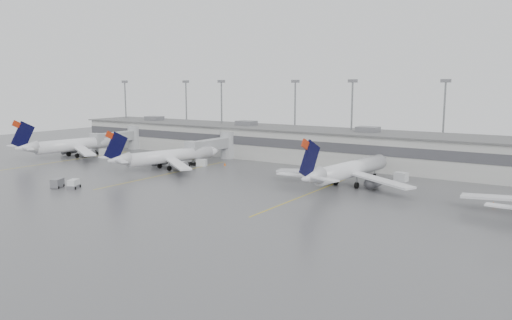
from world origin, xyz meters
The scene contains 19 objects.
ground centered at (0.00, 0.00, 0.00)m, with size 260.00×260.00×0.00m, color #4E4E51.
terminal centered at (-0.01, 57.98, 4.17)m, with size 152.00×17.00×9.45m.
light_masts centered at (0.00, 63.75, 12.03)m, with size 142.40×8.00×20.60m.
jet_bridge_left centered at (-55.50, 45.72, 3.87)m, with size 4.00×17.20×7.00m.
jet_bridge_right centered at (-20.50, 45.72, 3.87)m, with size 4.00×17.20×7.00m.
stand_markings centered at (0.00, 24.00, 0.01)m, with size 105.25×40.00×0.01m.
jet_far_left centered at (-56.41, 29.24, 3.34)m, with size 29.35×33.12×10.76m.
jet_mid_left centered at (-21.94, 28.19, 3.05)m, with size 26.12×29.67×9.80m.
jet_mid_right centered at (20.74, 32.93, 3.27)m, with size 28.79×32.43×10.51m.
baggage_tug centered at (-21.58, 2.79, 0.67)m, with size 2.65×3.13×1.72m.
baggage_cart centered at (-24.78, 1.59, 0.90)m, with size 2.58×3.10×1.74m.
gse_uld_a centered at (-52.21, 35.55, 0.85)m, with size 2.39×1.59×1.69m, color silver.
gse_uld_b centered at (-18.06, 36.22, 0.83)m, with size 2.35×1.56×1.66m, color silver.
gse_uld_c centered at (27.68, 43.87, 0.89)m, with size 2.52×1.68×1.78m, color silver.
gse_loader centered at (-30.76, 40.15, 0.92)m, with size 1.85×2.96×1.85m, color slate.
cone_a centered at (-52.53, 41.60, 0.37)m, with size 0.46×0.46×0.74m, color #F36105.
cone_b centered at (-13.83, 39.82, 0.39)m, with size 0.48×0.48×0.77m, color #F36105.
cone_c centered at (15.66, 40.15, 0.36)m, with size 0.46×0.46×0.73m, color #F36105.
cone_d centered at (46.61, 31.11, 0.39)m, with size 0.49×0.49×0.79m, color #F36105.
Camera 1 is at (57.59, -55.14, 19.47)m, focal length 35.00 mm.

